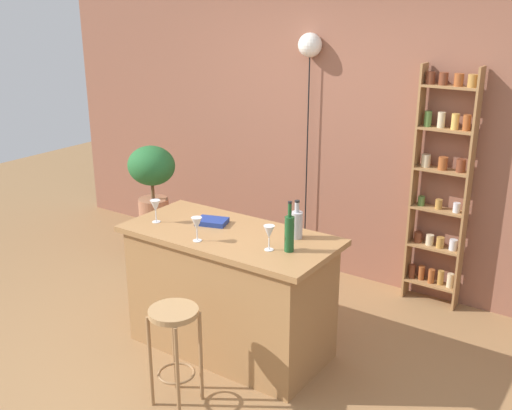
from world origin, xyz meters
TOP-DOWN VIEW (x-y plane):
  - ground at (0.00, 0.00)m, footprint 12.00×12.00m
  - back_wall at (0.00, 1.95)m, footprint 6.40×0.10m
  - kitchen_counter at (0.00, 0.30)m, footprint 1.49×0.71m
  - bar_stool at (0.10, -0.40)m, footprint 0.30×0.30m
  - spice_shelf at (0.95, 1.81)m, footprint 0.44×0.14m
  - plant_stool at (-1.46, 1.09)m, footprint 0.30×0.30m
  - potted_plant at (-1.46, 1.09)m, footprint 0.45×0.40m
  - bottle_olive_oil at (0.42, 0.48)m, footprint 0.08×0.08m
  - bottle_sauce_amber at (0.50, 0.26)m, footprint 0.06×0.06m
  - wine_glass_left at (0.38, 0.20)m, footprint 0.07×0.07m
  - wine_glass_center at (-0.56, 0.18)m, footprint 0.07×0.07m
  - wine_glass_right at (-0.09, 0.07)m, footprint 0.07×0.07m
  - cookbook at (-0.20, 0.37)m, footprint 0.25×0.21m
  - pendant_globe_light at (-0.27, 1.84)m, footprint 0.20×0.20m

SIDE VIEW (x-z plane):
  - ground at x=0.00m, z-range 0.00..0.00m
  - plant_stool at x=-1.46m, z-range 0.00..0.42m
  - kitchen_counter at x=0.00m, z-range 0.00..0.90m
  - bar_stool at x=0.10m, z-range 0.15..0.80m
  - potted_plant at x=-1.46m, z-range 0.51..1.24m
  - cookbook at x=-0.20m, z-range 0.89..0.93m
  - bottle_olive_oil at x=0.42m, z-range 0.86..1.12m
  - spice_shelf at x=0.95m, z-range 0.03..1.98m
  - wine_glass_left at x=0.38m, z-range 0.93..1.09m
  - wine_glass_center at x=-0.56m, z-range 0.93..1.09m
  - wine_glass_right at x=-0.09m, z-range 0.93..1.09m
  - bottle_sauce_amber at x=0.50m, z-range 0.85..1.18m
  - back_wall at x=0.00m, z-range 0.00..2.80m
  - pendant_globe_light at x=-0.27m, z-range 0.93..3.07m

